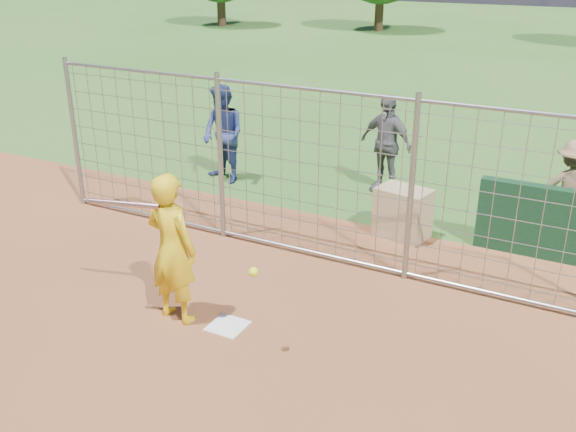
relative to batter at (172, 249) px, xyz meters
The scene contains 10 objects.
ground 1.21m from the batter, 24.90° to the left, with size 100.00×100.00×0.00m, color #2D591E.
home_plate 1.16m from the batter, ahead, with size 0.43×0.43×0.02m, color silver.
dugout_wall 5.67m from the batter, 43.84° to the left, with size 2.60×0.20×1.10m, color #11381E.
batter is the anchor object (origin of this frame).
bystander_a 5.09m from the batter, 116.41° to the left, with size 0.92×0.71×1.88m, color navy.
bystander_b 5.53m from the batter, 82.78° to the left, with size 1.08×0.45×1.84m, color #5C5C61.
bystander_c 6.31m from the batter, 51.14° to the left, with size 1.01×0.58×1.57m, color #8B6B4B.
equipment_bin 4.06m from the batter, 65.43° to the left, with size 0.80×0.55×0.80m, color tan.
equipment_in_play 0.54m from the batter, 94.93° to the right, with size 2.19×0.30×0.55m.
backstop_fence 2.43m from the batter, 73.71° to the left, with size 9.08×0.08×2.60m.
Camera 1 is at (3.77, -5.75, 4.26)m, focal length 40.00 mm.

